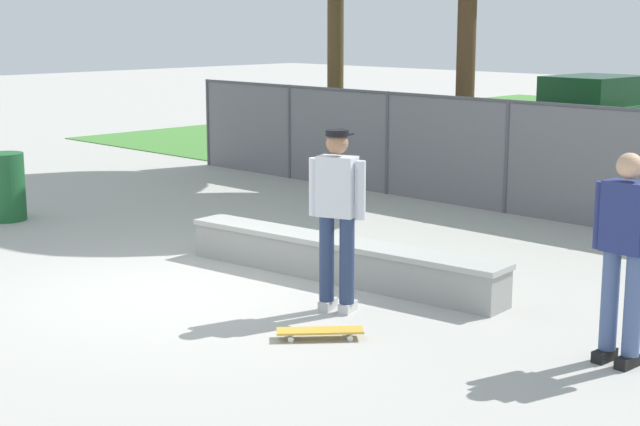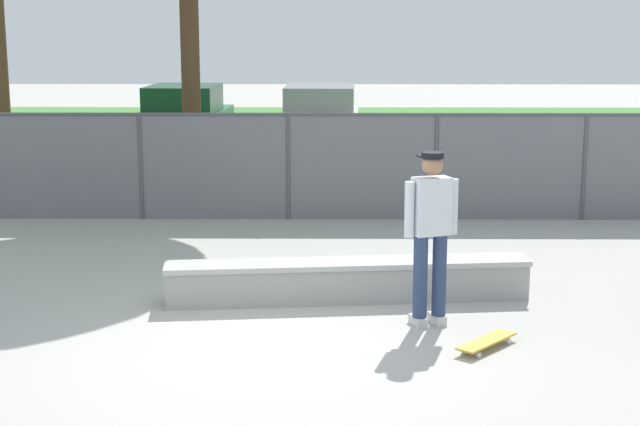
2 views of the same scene
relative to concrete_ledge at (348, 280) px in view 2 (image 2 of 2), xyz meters
The scene contains 8 objects.
ground_plane 1.84m from the concrete_ledge, 118.72° to the right, with size 80.00×80.00×0.00m, color #ADAAA3.
grass_strip 14.92m from the concrete_ledge, 93.37° to the left, with size 26.22×20.00×0.02m, color #478438.
concrete_ledge is the anchor object (origin of this frame).
skateboarder 1.47m from the concrete_ledge, 47.34° to the right, with size 0.57×0.38×1.84m.
skateboard 2.12m from the concrete_ledge, 51.12° to the right, with size 0.68×0.73×0.09m.
chainlink_fence 4.73m from the concrete_ledge, 100.82° to the left, with size 14.29×0.07×1.72m.
car_green 12.81m from the concrete_ledge, 106.72° to the left, with size 2.13×4.26×1.66m.
car_white 12.20m from the concrete_ledge, 92.05° to the left, with size 2.13×4.26×1.66m.
Camera 2 is at (0.66, -8.97, 3.15)m, focal length 53.70 mm.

